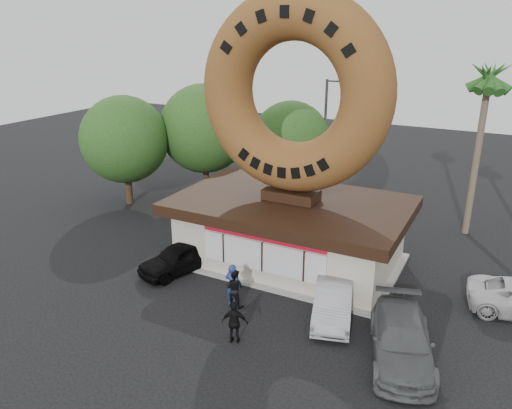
{
  "coord_description": "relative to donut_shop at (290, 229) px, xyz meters",
  "views": [
    {
      "loc": [
        9.01,
        -14.99,
        11.33
      ],
      "look_at": [
        -0.88,
        4.0,
        3.54
      ],
      "focal_mm": 35.0,
      "sensor_mm": 36.0,
      "label": 1
    }
  ],
  "objects": [
    {
      "name": "person_right",
      "position": [
        0.95,
        -7.2,
        -0.92
      ],
      "size": [
        1.08,
        0.73,
        1.7
      ],
      "primitive_type": "imported",
      "rotation": [
        0.0,
        0.0,
        3.49
      ],
      "color": "black",
      "rests_on": "ground"
    },
    {
      "name": "car_black",
      "position": [
        -4.3,
        -3.4,
        -1.06
      ],
      "size": [
        2.97,
        4.47,
        1.41
      ],
      "primitive_type": "imported",
      "rotation": [
        0.0,
        0.0,
        -0.34
      ],
      "color": "black",
      "rests_on": "ground"
    },
    {
      "name": "tree_west",
      "position": [
        -9.5,
        7.02,
        2.87
      ],
      "size": [
        6.0,
        6.0,
        7.65
      ],
      "color": "#473321",
      "rests_on": "ground"
    },
    {
      "name": "tree_far",
      "position": [
        -13.0,
        3.02,
        2.56
      ],
      "size": [
        5.6,
        5.6,
        7.14
      ],
      "color": "#473321",
      "rests_on": "ground"
    },
    {
      "name": "donut_shop",
      "position": [
        0.0,
        0.0,
        0.0
      ],
      "size": [
        11.2,
        7.2,
        3.8
      ],
      "color": "beige",
      "rests_on": "ground"
    },
    {
      "name": "car_silver",
      "position": [
        3.61,
        -3.79,
        -1.07
      ],
      "size": [
        2.59,
        4.48,
        1.39
      ],
      "primitive_type": "imported",
      "rotation": [
        0.0,
        0.0,
        0.28
      ],
      "color": "#A8A8AD",
      "rests_on": "ground"
    },
    {
      "name": "ground",
      "position": [
        0.0,
        -5.98,
        -1.77
      ],
      "size": [
        90.0,
        90.0,
        0.0
      ],
      "primitive_type": "plane",
      "color": "black",
      "rests_on": "ground"
    },
    {
      "name": "giant_donut",
      "position": [
        0.0,
        0.02,
        6.61
      ],
      "size": [
        9.16,
        2.33,
        9.16
      ],
      "primitive_type": "torus",
      "rotation": [
        1.57,
        0.0,
        0.0
      ],
      "color": "brown",
      "rests_on": "donut_shop"
    },
    {
      "name": "tree_mid",
      "position": [
        -4.0,
        9.02,
        2.25
      ],
      "size": [
        5.2,
        5.2,
        6.63
      ],
      "color": "#473321",
      "rests_on": "ground"
    },
    {
      "name": "street_lamp",
      "position": [
        -1.86,
        10.02,
        2.72
      ],
      "size": [
        2.11,
        0.2,
        8.0
      ],
      "color": "#59595E",
      "rests_on": "ground"
    },
    {
      "name": "person_center",
      "position": [
        -0.34,
        -4.98,
        -0.91
      ],
      "size": [
        0.86,
        0.68,
        1.71
      ],
      "primitive_type": "imported",
      "rotation": [
        0.0,
        0.0,
        3.18
      ],
      "color": "black",
      "rests_on": "ground"
    },
    {
      "name": "person_left",
      "position": [
        -0.42,
        -4.99,
        -0.8
      ],
      "size": [
        0.73,
        0.5,
        1.94
      ],
      "primitive_type": "imported",
      "rotation": [
        0.0,
        0.0,
        3.09
      ],
      "color": "navy",
      "rests_on": "ground"
    },
    {
      "name": "palm_near",
      "position": [
        7.5,
        8.02,
        6.65
      ],
      "size": [
        2.6,
        2.6,
        9.75
      ],
      "color": "#726651",
      "rests_on": "ground"
    },
    {
      "name": "car_grey",
      "position": [
        6.68,
        -5.26,
        -1.02
      ],
      "size": [
        3.47,
        5.52,
        1.49
      ],
      "primitive_type": "imported",
      "rotation": [
        0.0,
        0.0,
        0.29
      ],
      "color": "#5C5F61",
      "rests_on": "ground"
    }
  ]
}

